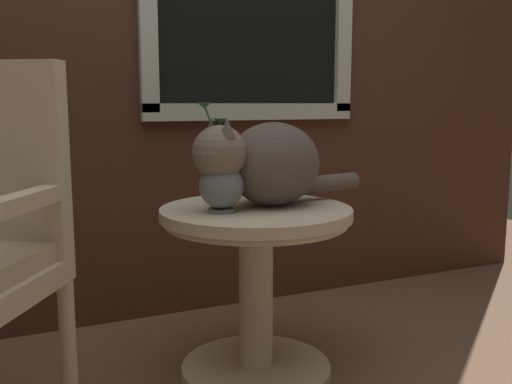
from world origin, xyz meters
TOP-DOWN VIEW (x-y plane):
  - wicker_side_table at (0.18, 0.15)m, footprint 0.61×0.61m
  - cat at (0.22, 0.17)m, footprint 0.64×0.32m
  - pewter_vase_with_ivy at (0.05, 0.13)m, footprint 0.14×0.14m

SIDE VIEW (x-z plane):
  - wicker_side_table at x=0.18m, z-range 0.10..0.66m
  - pewter_vase_with_ivy at x=0.05m, z-range 0.49..0.82m
  - cat at x=0.22m, z-range 0.55..0.84m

